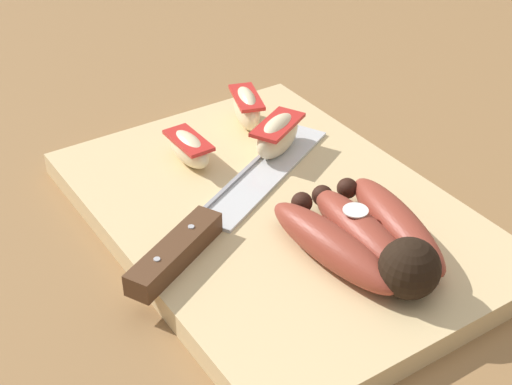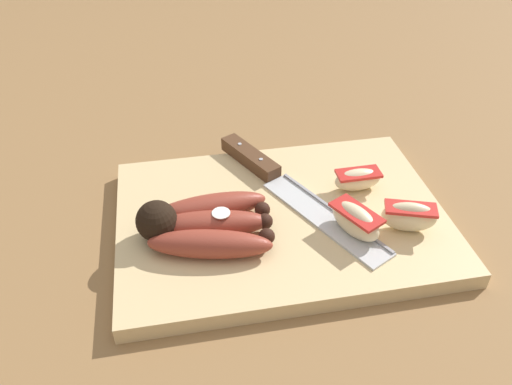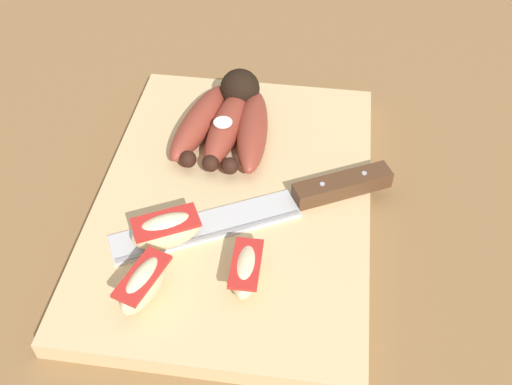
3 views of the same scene
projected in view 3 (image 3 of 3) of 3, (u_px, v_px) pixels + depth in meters
ground_plane at (241, 208)px, 0.61m from camera, size 6.00×6.00×0.00m
cutting_board at (235, 198)px, 0.60m from camera, size 0.38×0.27×0.02m
banana_bunch at (229, 120)px, 0.65m from camera, size 0.15×0.11×0.05m
chefs_knife at (297, 199)px, 0.58m from camera, size 0.15×0.26×0.02m
apple_wedge_near at (246, 269)px, 0.51m from camera, size 0.06×0.03×0.03m
apple_wedge_middle at (144, 284)px, 0.49m from camera, size 0.06×0.04×0.04m
apple_wedge_far at (167, 230)px, 0.54m from camera, size 0.05×0.07×0.04m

